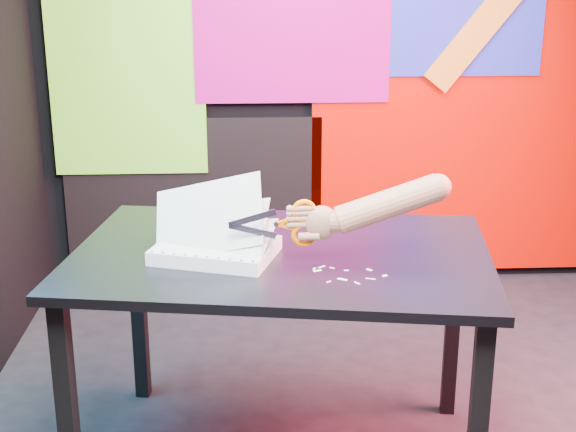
{
  "coord_description": "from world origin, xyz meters",
  "views": [
    {
      "loc": [
        -0.47,
        -2.47,
        1.6
      ],
      "look_at": [
        -0.35,
        -0.15,
        0.87
      ],
      "focal_mm": 50.0,
      "sensor_mm": 36.0,
      "label": 1
    }
  ],
  "objects": [
    {
      "name": "work_table",
      "position": [
        -0.37,
        -0.13,
        0.67
      ],
      "size": [
        1.4,
        1.04,
        0.75
      ],
      "rotation": [
        0.0,
        0.0,
        -0.15
      ],
      "color": "black",
      "rests_on": "ground"
    },
    {
      "name": "backdrop",
      "position": [
        0.06,
        1.46,
        0.96
      ],
      "size": [
        2.88,
        0.05,
        2.08
      ],
      "color": "#D50900",
      "rests_on": "ground"
    },
    {
      "name": "hand_forearm",
      "position": [
        -0.09,
        -0.24,
        0.92
      ],
      "size": [
        0.47,
        0.1,
        0.19
      ],
      "rotation": [
        0.0,
        0.0,
        0.03
      ],
      "color": "#B7775D",
      "rests_on": "work_table"
    },
    {
      "name": "room",
      "position": [
        0.0,
        0.0,
        1.35
      ],
      "size": [
        3.01,
        3.01,
        2.71
      ],
      "color": "#2B2B30",
      "rests_on": "ground"
    },
    {
      "name": "printout_stack",
      "position": [
        -0.57,
        -0.17,
        0.78
      ],
      "size": [
        0.41,
        0.35,
        0.27
      ],
      "rotation": [
        0.0,
        0.0,
        -0.31
      ],
      "color": "white",
      "rests_on": "work_table"
    },
    {
      "name": "scissors",
      "position": [
        -0.33,
        -0.24,
        0.88
      ],
      "size": [
        0.26,
        0.02,
        0.15
      ],
      "rotation": [
        0.0,
        0.0,
        0.03
      ],
      "color": "#ABABCB",
      "rests_on": "printout_stack"
    },
    {
      "name": "paper_clippings",
      "position": [
        -0.2,
        -0.34,
        0.75
      ],
      "size": [
        0.21,
        0.15,
        0.0
      ],
      "color": "silver",
      "rests_on": "work_table"
    }
  ]
}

